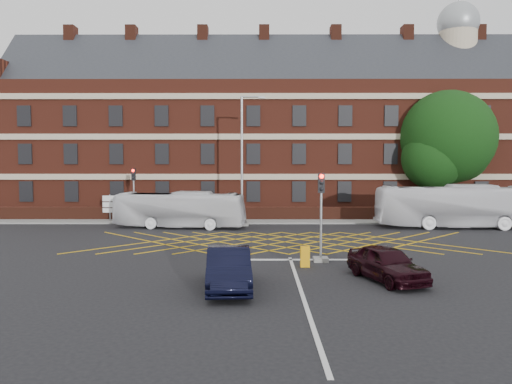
{
  "coord_description": "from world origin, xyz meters",
  "views": [
    {
      "loc": [
        -1.61,
        -27.72,
        4.81
      ],
      "look_at": [
        -1.72,
        1.5,
        3.04
      ],
      "focal_mm": 35.0,
      "sensor_mm": 36.0,
      "label": 1
    }
  ],
  "objects_px": {
    "traffic_light_far": "(134,200)",
    "direction_signs": "(110,205)",
    "car_maroon": "(387,263)",
    "bus_right": "(455,206)",
    "street_lamp": "(243,181)",
    "traffic_light_near": "(321,225)",
    "deciduous_tree": "(447,144)",
    "utility_cabinet": "(305,257)",
    "bus_left": "(180,210)",
    "car_navy": "(229,269)"
  },
  "relations": [
    {
      "from": "street_lamp",
      "to": "utility_cabinet",
      "type": "xyz_separation_m",
      "value": [
        3.3,
        -14.84,
        -2.93
      ]
    },
    {
      "from": "bus_left",
      "to": "deciduous_tree",
      "type": "distance_m",
      "value": 23.68
    },
    {
      "from": "car_navy",
      "to": "deciduous_tree",
      "type": "height_order",
      "value": "deciduous_tree"
    },
    {
      "from": "bus_right",
      "to": "traffic_light_near",
      "type": "distance_m",
      "value": 16.68
    },
    {
      "from": "traffic_light_far",
      "to": "utility_cabinet",
      "type": "bearing_deg",
      "value": -54.48
    },
    {
      "from": "traffic_light_near",
      "to": "direction_signs",
      "type": "bearing_deg",
      "value": 133.53
    },
    {
      "from": "traffic_light_near",
      "to": "car_maroon",
      "type": "bearing_deg",
      "value": -60.97
    },
    {
      "from": "car_navy",
      "to": "direction_signs",
      "type": "bearing_deg",
      "value": 113.2
    },
    {
      "from": "direction_signs",
      "to": "street_lamp",
      "type": "bearing_deg",
      "value": -10.61
    },
    {
      "from": "deciduous_tree",
      "to": "traffic_light_far",
      "type": "height_order",
      "value": "deciduous_tree"
    },
    {
      "from": "bus_left",
      "to": "direction_signs",
      "type": "relative_size",
      "value": 4.33
    },
    {
      "from": "car_maroon",
      "to": "utility_cabinet",
      "type": "distance_m",
      "value": 4.08
    },
    {
      "from": "car_navy",
      "to": "traffic_light_near",
      "type": "bearing_deg",
      "value": 47.37
    },
    {
      "from": "bus_left",
      "to": "traffic_light_near",
      "type": "height_order",
      "value": "traffic_light_near"
    },
    {
      "from": "car_navy",
      "to": "utility_cabinet",
      "type": "height_order",
      "value": "car_navy"
    },
    {
      "from": "bus_left",
      "to": "street_lamp",
      "type": "relative_size",
      "value": 0.98
    },
    {
      "from": "traffic_light_far",
      "to": "street_lamp",
      "type": "bearing_deg",
      "value": -13.02
    },
    {
      "from": "car_navy",
      "to": "car_maroon",
      "type": "distance_m",
      "value": 6.45
    },
    {
      "from": "car_navy",
      "to": "utility_cabinet",
      "type": "distance_m",
      "value": 5.16
    },
    {
      "from": "bus_right",
      "to": "street_lamp",
      "type": "bearing_deg",
      "value": 88.28
    },
    {
      "from": "bus_left",
      "to": "utility_cabinet",
      "type": "xyz_separation_m",
      "value": [
        7.86,
        -13.47,
        -0.86
      ]
    },
    {
      "from": "traffic_light_far",
      "to": "direction_signs",
      "type": "distance_m",
      "value": 1.97
    },
    {
      "from": "car_navy",
      "to": "traffic_light_far",
      "type": "height_order",
      "value": "traffic_light_far"
    },
    {
      "from": "deciduous_tree",
      "to": "traffic_light_near",
      "type": "relative_size",
      "value": 2.56
    },
    {
      "from": "bus_left",
      "to": "car_maroon",
      "type": "bearing_deg",
      "value": -137.81
    },
    {
      "from": "bus_right",
      "to": "traffic_light_far",
      "type": "height_order",
      "value": "traffic_light_far"
    },
    {
      "from": "direction_signs",
      "to": "bus_left",
      "type": "bearing_deg",
      "value": -28.84
    },
    {
      "from": "direction_signs",
      "to": "car_maroon",
      "type": "bearing_deg",
      "value": -48.95
    },
    {
      "from": "traffic_light_far",
      "to": "deciduous_tree",
      "type": "bearing_deg",
      "value": 8.1
    },
    {
      "from": "bus_right",
      "to": "car_maroon",
      "type": "relative_size",
      "value": 2.7
    },
    {
      "from": "traffic_light_far",
      "to": "traffic_light_near",
      "type": "bearing_deg",
      "value": -50.47
    },
    {
      "from": "car_maroon",
      "to": "direction_signs",
      "type": "xyz_separation_m",
      "value": [
        -17.02,
        19.54,
        0.66
      ]
    },
    {
      "from": "utility_cabinet",
      "to": "street_lamp",
      "type": "bearing_deg",
      "value": 102.54
    },
    {
      "from": "direction_signs",
      "to": "traffic_light_near",
      "type": "bearing_deg",
      "value": -46.47
    },
    {
      "from": "traffic_light_near",
      "to": "traffic_light_far",
      "type": "relative_size",
      "value": 1.0
    },
    {
      "from": "traffic_light_far",
      "to": "bus_left",
      "type": "bearing_deg",
      "value": -39.04
    },
    {
      "from": "car_navy",
      "to": "deciduous_tree",
      "type": "xyz_separation_m",
      "value": [
        17.43,
        24.57,
        5.59
      ]
    },
    {
      "from": "utility_cabinet",
      "to": "direction_signs",
      "type": "bearing_deg",
      "value": 129.68
    },
    {
      "from": "car_maroon",
      "to": "street_lamp",
      "type": "relative_size",
      "value": 0.43
    },
    {
      "from": "direction_signs",
      "to": "utility_cabinet",
      "type": "relative_size",
      "value": 2.34
    },
    {
      "from": "traffic_light_far",
      "to": "car_navy",
      "type": "bearing_deg",
      "value": -67.19
    },
    {
      "from": "car_navy",
      "to": "street_lamp",
      "type": "relative_size",
      "value": 0.48
    },
    {
      "from": "bus_left",
      "to": "car_navy",
      "type": "bearing_deg",
      "value": -157.07
    },
    {
      "from": "bus_right",
      "to": "street_lamp",
      "type": "relative_size",
      "value": 1.17
    },
    {
      "from": "car_maroon",
      "to": "utility_cabinet",
      "type": "xyz_separation_m",
      "value": [
        -3.05,
        2.7,
        -0.25
      ]
    },
    {
      "from": "deciduous_tree",
      "to": "street_lamp",
      "type": "relative_size",
      "value": 1.13
    },
    {
      "from": "street_lamp",
      "to": "car_maroon",
      "type": "bearing_deg",
      "value": -70.1
    },
    {
      "from": "utility_cabinet",
      "to": "deciduous_tree",
      "type": "bearing_deg",
      "value": 55.49
    },
    {
      "from": "traffic_light_near",
      "to": "utility_cabinet",
      "type": "distance_m",
      "value": 1.98
    },
    {
      "from": "traffic_light_near",
      "to": "direction_signs",
      "type": "height_order",
      "value": "traffic_light_near"
    }
  ]
}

